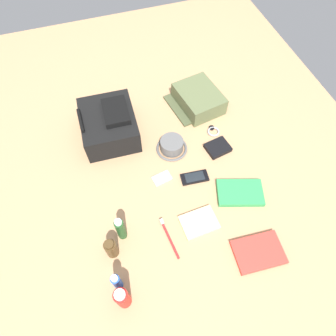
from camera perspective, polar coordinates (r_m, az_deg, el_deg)
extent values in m
cube|color=tan|center=(1.40, 0.00, -1.11)|extent=(2.64, 2.02, 0.02)
cube|color=black|center=(1.50, -11.15, 8.03)|extent=(0.32, 0.27, 0.13)
cube|color=black|center=(1.44, -9.95, 10.56)|extent=(0.17, 0.12, 0.03)
cylinder|color=black|center=(1.44, -16.37, 8.70)|extent=(0.14, 0.02, 0.02)
cube|color=#56603D|center=(1.62, 5.87, 12.99)|extent=(0.28, 0.24, 0.09)
cube|color=#454D30|center=(1.62, 2.13, 11.18)|extent=(0.24, 0.11, 0.01)
cylinder|color=#585858|center=(1.44, 0.72, 4.45)|extent=(0.11, 0.11, 0.06)
torus|color=#585858|center=(1.46, 0.71, 3.76)|extent=(0.15, 0.15, 0.01)
cylinder|color=red|center=(1.15, -8.64, -23.34)|extent=(0.05, 0.05, 0.14)
cylinder|color=silver|center=(1.08, -9.20, -22.76)|extent=(0.04, 0.04, 0.01)
cylinder|color=blue|center=(1.18, -9.73, -20.62)|extent=(0.03, 0.03, 0.11)
cylinder|color=silver|center=(1.12, -10.22, -20.00)|extent=(0.02, 0.02, 0.01)
cylinder|color=#473319|center=(1.22, -10.75, -14.89)|extent=(0.05, 0.05, 0.10)
cylinder|color=#473319|center=(1.16, -11.20, -14.09)|extent=(0.04, 0.04, 0.01)
cylinder|color=#19471E|center=(1.22, -9.00, -11.47)|extent=(0.04, 0.04, 0.14)
cylinder|color=silver|center=(1.14, -9.51, -10.16)|extent=(0.03, 0.03, 0.01)
cube|color=red|center=(1.29, 16.86, -15.11)|extent=(0.15, 0.20, 0.02)
cube|color=white|center=(1.29, 16.83, -15.15)|extent=(0.14, 0.20, 0.01)
cube|color=#2D934C|center=(1.37, 13.57, -4.60)|extent=(0.18, 0.23, 0.02)
cube|color=white|center=(1.37, 13.54, -4.66)|extent=(0.17, 0.22, 0.02)
cube|color=black|center=(1.38, 5.09, -1.83)|extent=(0.07, 0.13, 0.01)
cube|color=black|center=(1.37, 5.11, -1.69)|extent=(0.06, 0.09, 0.00)
cube|color=#B7B7BC|center=(1.37, -1.18, -1.96)|extent=(0.07, 0.09, 0.01)
cylinder|color=silver|center=(1.37, -0.60, -1.68)|extent=(0.03, 0.03, 0.00)
torus|color=#99999E|center=(1.54, 8.68, 6.88)|extent=(0.06, 0.06, 0.01)
cylinder|color=black|center=(1.55, 8.31, 7.60)|extent=(0.03, 0.03, 0.01)
cylinder|color=red|center=(1.26, 0.26, -13.25)|extent=(0.18, 0.03, 0.01)
cube|color=white|center=(1.27, -1.18, -10.15)|extent=(0.02, 0.01, 0.01)
cube|color=black|center=(1.47, 9.47, 3.83)|extent=(0.11, 0.12, 0.02)
cube|color=beige|center=(1.28, 5.95, -10.29)|extent=(0.12, 0.16, 0.02)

